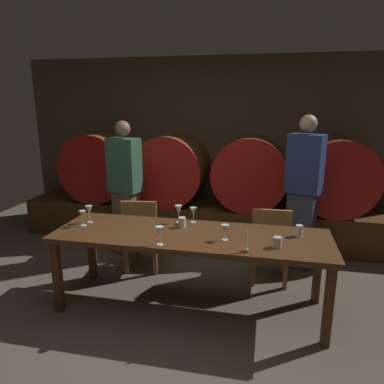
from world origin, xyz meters
The scene contains 22 objects.
ground_plane centered at (0.00, 0.00, 0.00)m, with size 7.84×7.84×0.00m, color brown.
back_wall centered at (0.00, 2.81, 1.30)m, with size 6.03×0.24×2.60m, color brown.
barrel_shelf centered at (0.00, 2.26, 0.26)m, with size 5.43×0.90×0.52m, color #4C2D16.
wine_barrel_far_left centered at (-1.66, 2.26, 1.01)m, with size 0.99×0.89×0.99m.
wine_barrel_center_left centered at (-0.57, 2.26, 1.01)m, with size 0.99×0.89×0.99m.
wine_barrel_center_right centered at (0.55, 2.26, 1.01)m, with size 0.99×0.89×0.99m.
wine_barrel_far_right centered at (1.65, 2.26, 1.01)m, with size 0.99×0.89×0.99m.
dining_table centered at (0.10, 0.39, 0.69)m, with size 2.57×0.79×0.76m.
chair_left centered at (-0.62, 1.04, 0.49)m, with size 0.45×0.45×0.88m.
chair_right centered at (0.85, 1.03, 0.49)m, with size 0.40×0.40×0.88m.
guest_left centered at (-0.97, 1.45, 0.88)m, with size 0.42×0.31×1.73m.
guest_right centered at (1.19, 1.50, 0.93)m, with size 0.44×0.37×1.81m.
candle_center centered at (0.64, 0.08, 0.81)m, with size 0.05×0.05×0.20m.
wine_glass_far_left centered at (-0.98, 0.39, 0.87)m, with size 0.07×0.07×0.15m.
wine_glass_left centered at (-0.97, 0.49, 0.89)m, with size 0.07×0.07×0.17m.
wine_glass_center_left centered at (-0.10, 0.08, 0.88)m, with size 0.07×0.07×0.17m.
wine_glass_center_right centered at (-0.08, 0.67, 0.89)m, with size 0.07×0.07×0.18m.
wine_glass_right centered at (0.06, 0.71, 0.87)m, with size 0.07×0.07×0.16m.
wine_glass_far_right centered at (0.44, 0.30, 0.86)m, with size 0.07×0.07×0.14m.
cup_left centered at (-0.02, 0.55, 0.81)m, with size 0.07×0.07×0.10m, color white.
cup_center centered at (0.89, 0.23, 0.80)m, with size 0.07×0.07×0.09m, color beige.
cup_right centered at (1.09, 0.53, 0.81)m, with size 0.06×0.06×0.11m, color white.
Camera 1 is at (0.77, -2.65, 1.95)m, focal length 33.23 mm.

